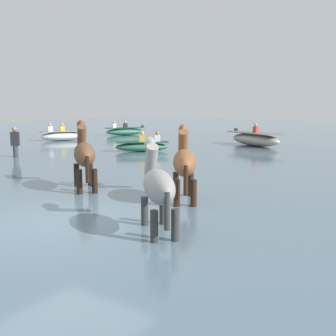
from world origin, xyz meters
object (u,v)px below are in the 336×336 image
at_px(horse_lead_chestnut, 184,164).
at_px(boat_far_inshore, 125,131).
at_px(boat_near_port, 255,139).
at_px(person_wading_close, 15,146).
at_px(boat_mid_channel, 62,136).
at_px(horse_trailing_bay, 84,156).
at_px(boat_near_starboard, 142,146).
at_px(horse_flank_grey, 158,188).

bearing_deg(horse_lead_chestnut, boat_far_inshore, 133.29).
height_order(boat_near_port, person_wading_close, person_wading_close).
distance_m(boat_mid_channel, boat_far_inshore, 5.71).
xyz_separation_m(horse_trailing_bay, boat_near_starboard, (-4.08, 7.65, -0.57)).
relative_size(horse_trailing_bay, person_wading_close, 1.27).
height_order(horse_trailing_bay, boat_near_starboard, horse_trailing_bay).
relative_size(horse_flank_grey, boat_near_port, 0.51).
bearing_deg(boat_near_port, horse_lead_chestnut, -74.22).
bearing_deg(horse_trailing_bay, boat_near_starboard, 118.06).
relative_size(horse_trailing_bay, boat_near_port, 0.56).
bearing_deg(person_wading_close, horse_flank_grey, -25.36).
bearing_deg(horse_trailing_bay, boat_near_port, 94.05).
height_order(horse_trailing_bay, horse_flank_grey, horse_trailing_bay).
height_order(boat_near_port, boat_far_inshore, boat_near_port).
distance_m(horse_flank_grey, boat_far_inshore, 23.07).
bearing_deg(horse_flank_grey, horse_lead_chestnut, 111.36).
height_order(horse_lead_chestnut, horse_flank_grey, horse_lead_chestnut).
height_order(horse_flank_grey, boat_far_inshore, horse_flank_grey).
bearing_deg(person_wading_close, boat_near_starboard, 57.38).
height_order(horse_lead_chestnut, horse_trailing_bay, horse_trailing_bay).
bearing_deg(horse_lead_chestnut, horse_flank_grey, -68.64).
bearing_deg(horse_trailing_bay, horse_flank_grey, -27.95).
xyz_separation_m(horse_flank_grey, boat_mid_channel, (-15.23, 11.67, -0.42)).
bearing_deg(boat_near_port, boat_far_inshore, 167.21).
bearing_deg(boat_far_inshore, boat_near_port, -12.79).
xyz_separation_m(horse_lead_chestnut, person_wading_close, (-9.67, 2.81, -0.33)).
xyz_separation_m(horse_trailing_bay, boat_mid_channel, (-11.70, 9.79, -0.52)).
height_order(boat_mid_channel, boat_near_port, boat_near_port).
relative_size(horse_flank_grey, boat_mid_channel, 0.70).
relative_size(horse_lead_chestnut, horse_flank_grey, 1.06).
xyz_separation_m(boat_near_starboard, boat_mid_channel, (-7.62, 2.14, 0.05)).
height_order(boat_far_inshore, person_wading_close, person_wading_close).
bearing_deg(boat_mid_channel, boat_near_starboard, -15.69).
distance_m(horse_lead_chestnut, boat_mid_channel, 17.23).
xyz_separation_m(horse_lead_chestnut, boat_far_inshore, (-14.32, 15.20, -0.50)).
xyz_separation_m(horse_trailing_bay, person_wading_close, (-6.99, 3.11, -0.36)).
relative_size(boat_far_inshore, person_wading_close, 1.78).
relative_size(boat_mid_channel, person_wading_close, 1.68).
distance_m(horse_trailing_bay, person_wading_close, 7.66).
bearing_deg(boat_far_inshore, boat_mid_channel, -90.59).
relative_size(boat_near_starboard, boat_near_port, 0.62).
bearing_deg(horse_lead_chestnut, horse_trailing_bay, -173.54).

